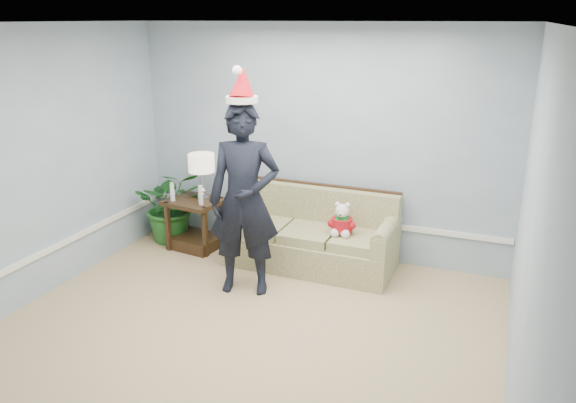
{
  "coord_description": "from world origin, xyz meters",
  "views": [
    {
      "loc": [
        2.04,
        -3.59,
        2.74
      ],
      "look_at": [
        0.0,
        1.55,
        0.92
      ],
      "focal_mm": 35.0,
      "sensor_mm": 36.0,
      "label": 1
    }
  ],
  "objects_px": {
    "side_table": "(195,229)",
    "table_lamp": "(201,165)",
    "teddy_bear": "(342,223)",
    "man": "(244,200)",
    "sofa": "(312,239)",
    "houseplant": "(172,205)"
  },
  "relations": [
    {
      "from": "side_table",
      "to": "man",
      "type": "xyz_separation_m",
      "value": [
        1.08,
        -0.8,
        0.75
      ]
    },
    {
      "from": "table_lamp",
      "to": "side_table",
      "type": "bearing_deg",
      "value": -137.7
    },
    {
      "from": "side_table",
      "to": "table_lamp",
      "type": "distance_m",
      "value": 0.82
    },
    {
      "from": "table_lamp",
      "to": "houseplant",
      "type": "xyz_separation_m",
      "value": [
        -0.48,
        0.03,
        -0.58
      ]
    },
    {
      "from": "sofa",
      "to": "teddy_bear",
      "type": "bearing_deg",
      "value": -16.95
    },
    {
      "from": "sofa",
      "to": "man",
      "type": "bearing_deg",
      "value": -115.84
    },
    {
      "from": "side_table",
      "to": "teddy_bear",
      "type": "height_order",
      "value": "teddy_bear"
    },
    {
      "from": "man",
      "to": "teddy_bear",
      "type": "xyz_separation_m",
      "value": [
        0.81,
        0.74,
        -0.39
      ]
    },
    {
      "from": "houseplant",
      "to": "man",
      "type": "xyz_separation_m",
      "value": [
        1.48,
        -0.91,
        0.51
      ]
    },
    {
      "from": "side_table",
      "to": "table_lamp",
      "type": "height_order",
      "value": "table_lamp"
    },
    {
      "from": "sofa",
      "to": "houseplant",
      "type": "xyz_separation_m",
      "value": [
        -1.91,
        0.05,
        0.16
      ]
    },
    {
      "from": "man",
      "to": "side_table",
      "type": "bearing_deg",
      "value": 128.15
    },
    {
      "from": "table_lamp",
      "to": "teddy_bear",
      "type": "height_order",
      "value": "table_lamp"
    },
    {
      "from": "table_lamp",
      "to": "man",
      "type": "height_order",
      "value": "man"
    },
    {
      "from": "side_table",
      "to": "teddy_bear",
      "type": "bearing_deg",
      "value": -1.74
    },
    {
      "from": "houseplant",
      "to": "teddy_bear",
      "type": "bearing_deg",
      "value": -4.16
    },
    {
      "from": "side_table",
      "to": "man",
      "type": "distance_m",
      "value": 1.54
    },
    {
      "from": "man",
      "to": "sofa",
      "type": "bearing_deg",
      "value": 47.97
    },
    {
      "from": "sofa",
      "to": "table_lamp",
      "type": "relative_size",
      "value": 3.38
    },
    {
      "from": "table_lamp",
      "to": "man",
      "type": "relative_size",
      "value": 0.29
    },
    {
      "from": "side_table",
      "to": "man",
      "type": "height_order",
      "value": "man"
    },
    {
      "from": "man",
      "to": "table_lamp",
      "type": "bearing_deg",
      "value": 123.29
    }
  ]
}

